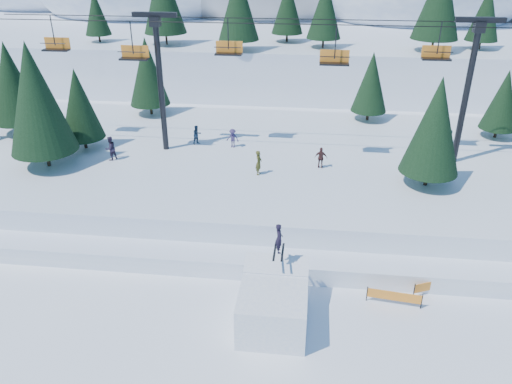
# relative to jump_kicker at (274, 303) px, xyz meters

# --- Properties ---
(ground) EXTENTS (160.00, 160.00, 0.00)m
(ground) POSITION_rel_jump_kicker_xyz_m (-0.92, -1.78, -1.22)
(ground) COLOR white
(ground) RESTS_ON ground
(mid_shelf) EXTENTS (70.00, 22.00, 2.50)m
(mid_shelf) POSITION_rel_jump_kicker_xyz_m (-0.92, 16.22, 0.03)
(mid_shelf) COLOR white
(mid_shelf) RESTS_ON ground
(berm) EXTENTS (70.00, 6.00, 1.10)m
(berm) POSITION_rel_jump_kicker_xyz_m (-0.92, 6.22, -0.67)
(berm) COLOR white
(berm) RESTS_ON ground
(jump_kicker) EXTENTS (3.30, 4.50, 4.90)m
(jump_kicker) POSITION_rel_jump_kicker_xyz_m (0.00, 0.00, 0.00)
(jump_kicker) COLOR white
(jump_kicker) RESTS_ON ground
(chairlift) EXTENTS (46.00, 3.21, 10.28)m
(chairlift) POSITION_rel_jump_kicker_xyz_m (0.54, 16.27, 8.10)
(chairlift) COLOR black
(chairlift) RESTS_ON mid_shelf
(conifer_stand) EXTENTS (62.95, 17.19, 10.15)m
(conifer_stand) POSITION_rel_jump_kicker_xyz_m (0.89, 17.22, 5.80)
(conifer_stand) COLOR black
(conifer_stand) RESTS_ON mid_shelf
(distant_skiers) EXTENTS (26.53, 7.45, 1.83)m
(distant_skiers) POSITION_rel_jump_kicker_xyz_m (-4.30, 15.64, 2.10)
(distant_skiers) COLOR #392C55
(distant_skiers) RESTS_ON mid_shelf
(banner_near) EXTENTS (2.84, 0.41, 0.90)m
(banner_near) POSITION_rel_jump_kicker_xyz_m (6.21, 2.12, -0.68)
(banner_near) COLOR black
(banner_near) RESTS_ON ground
(banner_far) EXTENTS (2.62, 1.20, 0.90)m
(banner_far) POSITION_rel_jump_kicker_xyz_m (8.64, 3.40, -0.68)
(banner_far) COLOR black
(banner_far) RESTS_ON ground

